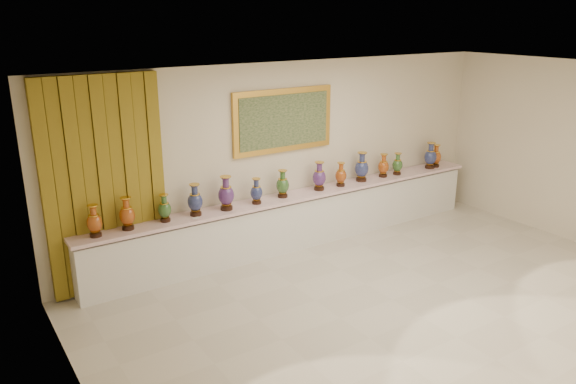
# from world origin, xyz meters

# --- Properties ---
(ground) EXTENTS (8.00, 8.00, 0.00)m
(ground) POSITION_xyz_m (0.00, 0.00, 0.00)
(ground) COLOR beige
(ground) RESTS_ON ground
(room) EXTENTS (8.00, 8.00, 8.00)m
(room) POSITION_xyz_m (-2.57, 2.44, 1.59)
(room) COLOR beige
(room) RESTS_ON ground
(counter) EXTENTS (7.28, 0.48, 0.90)m
(counter) POSITION_xyz_m (0.00, 2.27, 0.44)
(counter) COLOR white
(counter) RESTS_ON ground
(vase_0) EXTENTS (0.23, 0.23, 0.44)m
(vase_0) POSITION_xyz_m (-3.27, 2.22, 1.10)
(vase_0) COLOR black
(vase_0) RESTS_ON counter
(vase_1) EXTENTS (0.26, 0.26, 0.46)m
(vase_1) POSITION_xyz_m (-2.83, 2.23, 1.11)
(vase_1) COLOR black
(vase_1) RESTS_ON counter
(vase_2) EXTENTS (0.19, 0.19, 0.40)m
(vase_2) POSITION_xyz_m (-2.29, 2.25, 1.08)
(vase_2) COLOR black
(vase_2) RESTS_ON counter
(vase_3) EXTENTS (0.27, 0.27, 0.47)m
(vase_3) POSITION_xyz_m (-1.83, 2.24, 1.11)
(vase_3) COLOR black
(vase_3) RESTS_ON counter
(vase_4) EXTENTS (0.28, 0.28, 0.52)m
(vase_4) POSITION_xyz_m (-1.34, 2.22, 1.13)
(vase_4) COLOR black
(vase_4) RESTS_ON counter
(vase_5) EXTENTS (0.21, 0.21, 0.41)m
(vase_5) POSITION_xyz_m (-0.83, 2.21, 1.08)
(vase_5) COLOR black
(vase_5) RESTS_ON counter
(vase_6) EXTENTS (0.24, 0.24, 0.45)m
(vase_6) POSITION_xyz_m (-0.32, 2.26, 1.10)
(vase_6) COLOR black
(vase_6) RESTS_ON counter
(vase_7) EXTENTS (0.24, 0.24, 0.48)m
(vase_7) POSITION_xyz_m (0.40, 2.25, 1.12)
(vase_7) COLOR black
(vase_7) RESTS_ON counter
(vase_8) EXTENTS (0.23, 0.23, 0.41)m
(vase_8) POSITION_xyz_m (0.84, 2.23, 1.08)
(vase_8) COLOR black
(vase_8) RESTS_ON counter
(vase_9) EXTENTS (0.26, 0.26, 0.52)m
(vase_9) POSITION_xyz_m (1.32, 2.26, 1.13)
(vase_9) COLOR black
(vase_9) RESTS_ON counter
(vase_10) EXTENTS (0.26, 0.26, 0.42)m
(vase_10) POSITION_xyz_m (1.83, 2.26, 1.09)
(vase_10) COLOR black
(vase_10) RESTS_ON counter
(vase_11) EXTENTS (0.21, 0.21, 0.40)m
(vase_11) POSITION_xyz_m (2.14, 2.23, 1.08)
(vase_11) COLOR black
(vase_11) RESTS_ON counter
(vase_12) EXTENTS (0.23, 0.23, 0.50)m
(vase_12) POSITION_xyz_m (2.96, 2.21, 1.12)
(vase_12) COLOR black
(vase_12) RESTS_ON counter
(vase_13) EXTENTS (0.21, 0.21, 0.43)m
(vase_13) POSITION_xyz_m (3.13, 2.22, 1.09)
(vase_13) COLOR black
(vase_13) RESTS_ON counter
(label_card) EXTENTS (0.10, 0.06, 0.00)m
(label_card) POSITION_xyz_m (-1.88, 2.13, 0.90)
(label_card) COLOR white
(label_card) RESTS_ON counter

